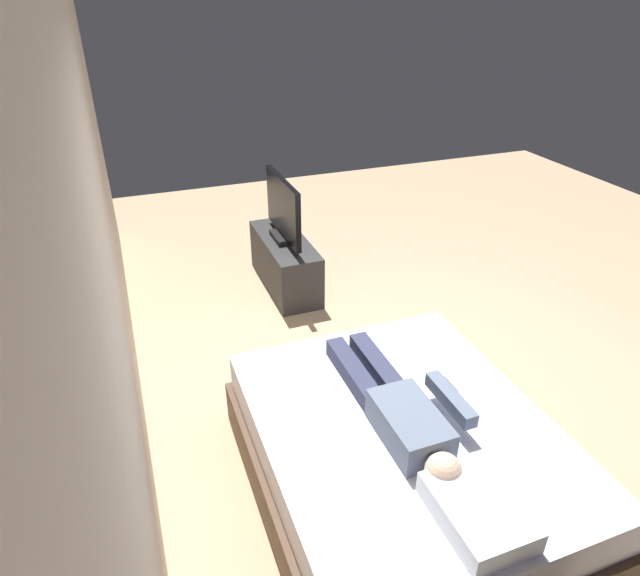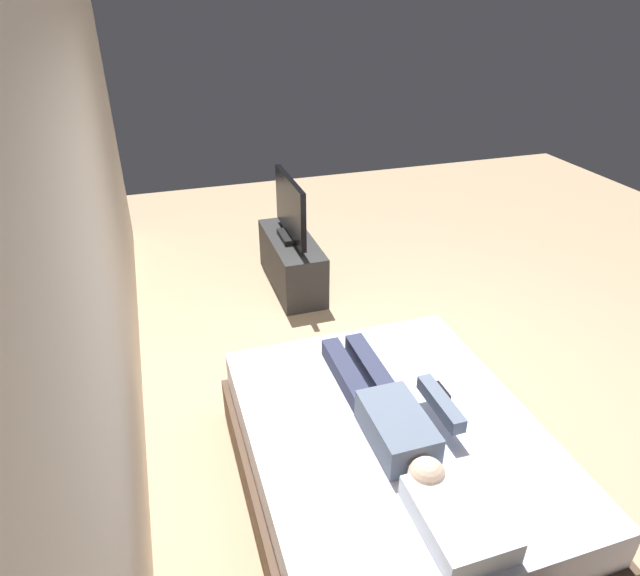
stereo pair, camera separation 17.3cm
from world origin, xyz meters
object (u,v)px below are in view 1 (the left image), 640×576
Objects in this scene: remote at (448,386)px; bed at (402,460)px; person at (400,409)px; tv_stand at (285,263)px; pillow at (477,511)px; tv at (283,211)px.

bed is at bearing 115.26° from remote.
person is 2.63m from tv_stand.
remote is at bearing -64.74° from bed.
tv_stand is (2.44, 0.25, -0.30)m from remote.
bed is 2.63m from tv_stand.
pillow is 0.44× the size of tv_stand.
pillow is 0.68m from person.
bed is at bearing 177.09° from tv.
pillow is 0.92m from remote.
bed is 1.77× the size of tv_stand.
person is (0.68, 0.02, 0.02)m from pillow.
bed is 2.68m from tv.
remote is (0.15, -0.40, -0.07)m from person.
pillow reaches higher than remote.
remote is 0.17× the size of tv.
pillow is at bearing 180.00° from bed.
tv_stand is at bearing -3.46° from person.
pillow is 0.38× the size of person.
pillow is at bearing 177.67° from tv_stand.
pillow is at bearing -178.04° from person.
tv is (2.62, -0.13, 0.52)m from bed.
pillow is at bearing 177.67° from tv.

